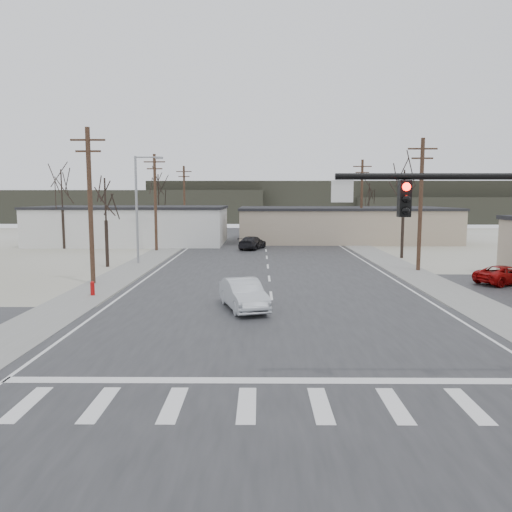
{
  "coord_description": "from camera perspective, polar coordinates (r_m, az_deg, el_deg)",
  "views": [
    {
      "loc": [
        -0.65,
        -19.93,
        5.66
      ],
      "look_at": [
        -0.85,
        5.67,
        2.6
      ],
      "focal_mm": 35.0,
      "sensor_mm": 36.0,
      "label": 1
    }
  ],
  "objects": [
    {
      "name": "upole_left_d",
      "position": [
        72.74,
        -8.19,
        6.4
      ],
      "size": [
        2.2,
        0.3,
        10.0
      ],
      "color": "#4F3324",
      "rests_on": "ground"
    },
    {
      "name": "streetlight_main",
      "position": [
        43.14,
        -13.24,
        5.87
      ],
      "size": [
        2.4,
        0.25,
        9.0
      ],
      "color": "gray",
      "rests_on": "ground"
    },
    {
      "name": "tree_left_mid",
      "position": [
        58.0,
        -21.32,
        6.97
      ],
      "size": [
        3.96,
        3.96,
        8.82
      ],
      "color": "black",
      "rests_on": "ground"
    },
    {
      "name": "main_road",
      "position": [
        35.39,
        1.49,
        -2.35
      ],
      "size": [
        18.0,
        110.0,
        0.05
      ],
      "primitive_type": "cube",
      "color": "#28282A",
      "rests_on": "ground"
    },
    {
      "name": "tree_right_mid",
      "position": [
        47.77,
        16.54,
        6.86
      ],
      "size": [
        3.74,
        3.74,
        8.33
      ],
      "color": "black",
      "rests_on": "ground"
    },
    {
      "name": "upole_right_a",
      "position": [
        39.83,
        18.3,
        5.85
      ],
      "size": [
        2.2,
        0.3,
        10.0
      ],
      "color": "#4F3324",
      "rests_on": "ground"
    },
    {
      "name": "cross_road",
      "position": [
        20.72,
        2.25,
        -8.98
      ],
      "size": [
        90.0,
        10.0,
        0.04
      ],
      "primitive_type": "cube",
      "color": "#28282A",
      "rests_on": "ground"
    },
    {
      "name": "car_far_b",
      "position": [
        73.71,
        1.17,
        3.0
      ],
      "size": [
        1.89,
        4.29,
        1.44
      ],
      "primitive_type": "imported",
      "rotation": [
        0.0,
        0.0,
        -0.05
      ],
      "color": "black",
      "rests_on": "main_road"
    },
    {
      "name": "car_parked_red",
      "position": [
        36.03,
        26.66,
        -1.94
      ],
      "size": [
        4.71,
        3.56,
        1.19
      ],
      "primitive_type": "imported",
      "rotation": [
        0.0,
        0.0,
        2.0
      ],
      "color": "#910807",
      "rests_on": "parking_lot"
    },
    {
      "name": "building_left_far",
      "position": [
        61.96,
        -13.93,
        3.46
      ],
      "size": [
        22.3,
        12.3,
        4.5
      ],
      "color": "silver",
      "rests_on": "ground"
    },
    {
      "name": "car_far_a",
      "position": [
        53.57,
        -0.43,
        1.54
      ],
      "size": [
        3.3,
        5.13,
        1.38
      ],
      "primitive_type": "imported",
      "rotation": [
        0.0,
        0.0,
        2.83
      ],
      "color": "black",
      "rests_on": "main_road"
    },
    {
      "name": "fire_hydrant",
      "position": [
        29.97,
        -18.18,
        -3.53
      ],
      "size": [
        0.24,
        0.24,
        0.87
      ],
      "color": "#A50C0C",
      "rests_on": "ground"
    },
    {
      "name": "hill_left",
      "position": [
        117.1,
        -16.7,
        5.47
      ],
      "size": [
        70.0,
        18.0,
        7.0
      ],
      "primitive_type": "cube",
      "color": "#333026",
      "rests_on": "ground"
    },
    {
      "name": "tree_right_far",
      "position": [
        73.61,
        12.8,
        6.58
      ],
      "size": [
        3.52,
        3.52,
        7.84
      ],
      "color": "black",
      "rests_on": "ground"
    },
    {
      "name": "ground",
      "position": [
        20.73,
        2.25,
        -9.03
      ],
      "size": [
        140.0,
        140.0,
        0.0
      ],
      "primitive_type": "plane",
      "color": "silver",
      "rests_on": "ground"
    },
    {
      "name": "sedan_crossing",
      "position": [
        25.03,
        -1.43,
        -4.39
      ],
      "size": [
        2.81,
        4.82,
        1.5
      ],
      "primitive_type": "imported",
      "rotation": [
        0.0,
        0.0,
        0.29
      ],
      "color": "#B4B9C0",
      "rests_on": "main_road"
    },
    {
      "name": "upole_right_b",
      "position": [
        61.15,
        11.97,
        6.26
      ],
      "size": [
        2.2,
        0.3,
        10.0
      ],
      "color": "#4F3324",
      "rests_on": "ground"
    },
    {
      "name": "hill_right",
      "position": [
        121.07,
        25.26,
        4.79
      ],
      "size": [
        60.0,
        18.0,
        5.5
      ],
      "primitive_type": "cube",
      "color": "#333026",
      "rests_on": "ground"
    },
    {
      "name": "building_right_far",
      "position": [
        64.9,
        9.9,
        3.62
      ],
      "size": [
        26.3,
        14.3,
        4.3
      ],
      "color": "tan",
      "rests_on": "ground"
    },
    {
      "name": "tree_left_near",
      "position": [
        41.8,
        -16.84,
        5.93
      ],
      "size": [
        3.3,
        3.3,
        7.35
      ],
      "color": "black",
      "rests_on": "ground"
    },
    {
      "name": "upole_left_b",
      "position": [
        33.72,
        -18.42,
        5.73
      ],
      "size": [
        2.2,
        0.3,
        10.0
      ],
      "color": "#4F3324",
      "rests_on": "ground"
    },
    {
      "name": "tree_left_far",
      "position": [
        67.27,
        -11.1,
        7.22
      ],
      "size": [
        3.96,
        3.96,
        8.82
      ],
      "color": "black",
      "rests_on": "ground"
    },
    {
      "name": "sidewalk_right",
      "position": [
        41.86,
        16.03,
        -1.18
      ],
      "size": [
        3.0,
        90.0,
        0.06
      ],
      "primitive_type": "cube",
      "color": "gray",
      "rests_on": "ground"
    },
    {
      "name": "sidewalk_left",
      "position": [
        41.53,
        -13.43,
        -1.16
      ],
      "size": [
        3.0,
        90.0,
        0.06
      ],
      "primitive_type": "cube",
      "color": "gray",
      "rests_on": "ground"
    },
    {
      "name": "hill_center",
      "position": [
        116.99,
        8.17,
        6.18
      ],
      "size": [
        80.0,
        18.0,
        9.0
      ],
      "primitive_type": "cube",
      "color": "#333026",
      "rests_on": "ground"
    },
    {
      "name": "upole_left_c",
      "position": [
        53.05,
        -11.43,
        6.21
      ],
      "size": [
        2.2,
        0.3,
        10.0
      ],
      "color": "#4F3324",
      "rests_on": "ground"
    }
  ]
}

